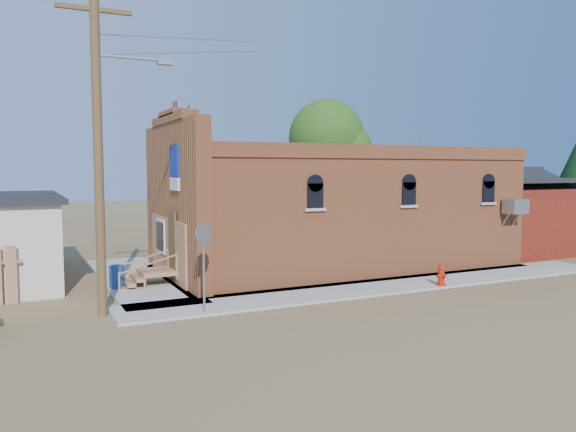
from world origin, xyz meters
name	(u,v)px	position (x,y,z in m)	size (l,w,h in m)	color
ground	(371,296)	(0.00, 0.00, 0.00)	(120.00, 120.00, 0.00)	brown
sidewalk_south	(392,285)	(1.50, 0.90, 0.04)	(19.00, 2.20, 0.08)	#9E9991
sidewalk_west	(138,279)	(-6.30, 6.00, 0.04)	(2.60, 10.00, 0.08)	#9E9991
brick_bar	(330,211)	(1.64, 5.49, 2.34)	(16.40, 7.97, 6.30)	#C3663B
red_shed	(502,206)	(11.50, 5.50, 2.27)	(5.40, 6.40, 4.30)	#51180E
utility_pole	(100,145)	(-8.14, 1.20, 4.77)	(3.12, 0.26, 9.00)	brown
tree_bare_near	(175,132)	(-3.00, 13.00, 5.96)	(2.80, 2.80, 7.65)	#4C3F2B
tree_leafy	(327,138)	(6.00, 13.50, 5.93)	(4.40, 4.40, 8.15)	#4C3F2B
fire_hydrant	(441,275)	(2.93, 0.00, 0.44)	(0.41, 0.37, 0.73)	#AC1C09
stop_sign	(204,242)	(-5.59, 0.06, 2.07)	(0.60, 0.46, 2.59)	gray
trash_barrel	(117,277)	(-7.30, 4.52, 0.46)	(0.50, 0.50, 0.76)	navy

